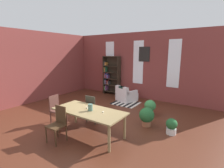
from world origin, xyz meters
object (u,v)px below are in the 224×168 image
at_px(dining_table, 89,113).
at_px(armchair_white, 126,95).
at_px(potted_plant_corner, 150,107).
at_px(vase_on_table, 90,107).
at_px(dining_chair_far_left, 93,108).
at_px(dining_chair_head_left, 57,108).
at_px(dining_chair_near_left, 58,123).
at_px(potted_plant_window, 147,116).
at_px(potted_plant_by_shelf, 171,126).
at_px(bookshelf_tall, 111,76).

bearing_deg(dining_table, armchair_white, 102.22).
bearing_deg(potted_plant_corner, armchair_white, 145.84).
xyz_separation_m(vase_on_table, dining_chair_far_left, (-0.53, 0.70, -0.33)).
xyz_separation_m(dining_chair_head_left, dining_chair_near_left, (0.95, -0.69, 0.00)).
height_order(dining_table, vase_on_table, vase_on_table).
distance_m(dining_chair_head_left, potted_plant_window, 2.97).
distance_m(dining_table, potted_plant_corner, 2.58).
xyz_separation_m(vase_on_table, dining_chair_head_left, (-1.48, -0.01, -0.33)).
bearing_deg(dining_chair_head_left, vase_on_table, 0.21).
bearing_deg(armchair_white, dining_table, -77.78).
height_order(vase_on_table, potted_plant_window, vase_on_table).
height_order(armchair_white, potted_plant_by_shelf, armchair_white).
bearing_deg(dining_chair_head_left, dining_table, 0.22).
distance_m(dining_chair_near_left, potted_plant_corner, 3.39).
distance_m(dining_table, bookshelf_tall, 4.76).
height_order(vase_on_table, dining_chair_near_left, dining_chair_near_left).
distance_m(potted_plant_by_shelf, potted_plant_window, 0.82).
xyz_separation_m(dining_table, dining_chair_head_left, (-1.43, -0.01, -0.16)).
bearing_deg(potted_plant_by_shelf, dining_chair_head_left, -157.79).
distance_m(dining_chair_far_left, dining_chair_head_left, 1.19).
xyz_separation_m(bookshelf_tall, armchair_white, (1.39, -0.71, -0.76)).
bearing_deg(potted_plant_by_shelf, bookshelf_tall, 145.16).
relative_size(dining_chair_far_left, armchair_white, 0.94).
relative_size(dining_chair_head_left, potted_plant_corner, 1.60).
relative_size(bookshelf_tall, potted_plant_corner, 3.59).
bearing_deg(armchair_white, potted_plant_corner, -34.16).
xyz_separation_m(vase_on_table, dining_chair_near_left, (-0.53, -0.70, -0.33)).
xyz_separation_m(vase_on_table, potted_plant_by_shelf, (1.89, 1.37, -0.60)).
bearing_deg(potted_plant_window, dining_chair_near_left, -126.63).
xyz_separation_m(dining_table, armchair_white, (-0.76, 3.53, -0.39)).
height_order(dining_chair_near_left, bookshelf_tall, bookshelf_tall).
xyz_separation_m(dining_chair_near_left, bookshelf_tall, (-1.68, 4.93, 0.53)).
bearing_deg(dining_table, dining_chair_far_left, 124.04).
bearing_deg(bookshelf_tall, potted_plant_window, -39.90).
xyz_separation_m(dining_chair_head_left, armchair_white, (0.66, 3.53, -0.23)).
xyz_separation_m(dining_chair_near_left, potted_plant_window, (1.62, 2.18, -0.18)).
xyz_separation_m(dining_table, dining_chair_far_left, (-0.47, 0.70, -0.16)).
distance_m(vase_on_table, dining_chair_far_left, 0.93).
height_order(dining_table, potted_plant_corner, dining_table).
relative_size(dining_chair_near_left, potted_plant_corner, 1.60).
distance_m(bookshelf_tall, potted_plant_corner, 3.63).
distance_m(dining_chair_head_left, potted_plant_corner, 3.35).
distance_m(vase_on_table, dining_chair_near_left, 0.94).
height_order(dining_table, dining_chair_near_left, dining_chair_near_left).
distance_m(dining_table, potted_plant_window, 1.90).
xyz_separation_m(dining_chair_far_left, dining_chair_near_left, (-0.01, -1.39, 0.00)).
distance_m(vase_on_table, potted_plant_by_shelf, 2.41).
bearing_deg(dining_chair_far_left, potted_plant_window, 25.85).
bearing_deg(dining_chair_head_left, armchair_white, 79.35).
relative_size(vase_on_table, potted_plant_by_shelf, 0.40).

